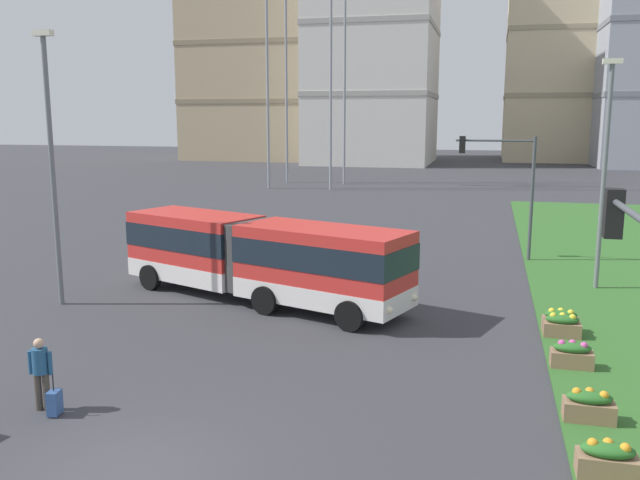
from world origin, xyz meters
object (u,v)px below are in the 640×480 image
articulated_bus (259,257)px  apartment_tower_westcentre (374,31)px  flower_planter_1 (589,405)px  streetlight_left (52,159)px  flower_planter_2 (572,354)px  traffic_light_far_right (507,176)px  rolling_suitcase (55,402)px  flower_planter_0 (607,460)px  flower_planter_3 (562,325)px  pedestrian_crossing (41,369)px  traffic_light_near_right (639,338)px  flower_planter_4 (560,321)px  streetlight_median (605,166)px  apartment_tower_centre (585,2)px

articulated_bus → apartment_tower_westcentre: 78.76m
flower_planter_1 → streetlight_left: bearing=161.7°
flower_planter_2 → traffic_light_far_right: traffic_light_far_right is taller
rolling_suitcase → streetlight_left: size_ratio=0.10×
rolling_suitcase → flower_planter_0: rolling_suitcase is taller
articulated_bus → flower_planter_3: size_ratio=10.81×
flower_planter_1 → streetlight_left: streetlight_left is taller
flower_planter_2 → pedestrian_crossing: bearing=-155.1°
articulated_bus → rolling_suitcase: size_ratio=12.26×
flower_planter_3 → traffic_light_near_right: (-0.40, -11.98, 3.49)m
flower_planter_1 → flower_planter_4: bearing=90.0°
flower_planter_3 → streetlight_median: size_ratio=0.12×
pedestrian_crossing → flower_planter_1: (12.25, 2.32, -0.58)m
rolling_suitcase → streetlight_median: size_ratio=0.11×
rolling_suitcase → apartment_tower_westcentre: (-7.41, 86.82, 18.44)m
flower_planter_2 → flower_planter_4: 3.17m
traffic_light_far_right → streetlight_median: bearing=-54.5°
articulated_bus → streetlight_left: 8.07m
flower_planter_0 → flower_planter_4: 9.00m
flower_planter_1 → streetlight_left: 18.87m
flower_planter_3 → streetlight_left: streetlight_left is taller
articulated_bus → flower_planter_4: bearing=-7.6°
articulated_bus → streetlight_median: (12.35, 4.72, 3.22)m
apartment_tower_centre → flower_planter_2: bearing=-96.3°
flower_planter_4 → traffic_light_far_right: (-1.58, 11.00, 3.59)m
flower_planter_1 → flower_planter_4: (0.00, 6.53, 0.00)m
articulated_bus → flower_planter_2: size_ratio=10.81×
flower_planter_0 → flower_planter_1: bearing=90.0°
traffic_light_far_right → flower_planter_2: bearing=-83.6°
flower_planter_1 → apartment_tower_centre: (10.36, 96.53, 23.01)m
apartment_tower_centre → streetlight_left: bearing=-106.9°
articulated_bus → flower_planter_3: articulated_bus is taller
flower_planter_1 → flower_planter_4: 6.53m
articulated_bus → flower_planter_4: 10.61m
streetlight_left → articulated_bus: bearing=17.8°
flower_planter_4 → streetlight_left: streetlight_left is taller
flower_planter_3 → flower_planter_1: bearing=-90.0°
flower_planter_3 → streetlight_left: size_ratio=0.11×
pedestrian_crossing → traffic_light_near_right: (11.85, -3.65, 2.92)m
articulated_bus → traffic_light_far_right: 13.28m
flower_planter_4 → apartment_tower_centre: size_ratio=0.02×
pedestrian_crossing → traffic_light_far_right: (10.66, 19.85, 3.01)m
traffic_light_far_right → apartment_tower_centre: apartment_tower_centre is taller
traffic_light_far_right → streetlight_left: (-15.73, -11.81, 1.25)m
traffic_light_far_right → rolling_suitcase: bearing=-117.0°
articulated_bus → traffic_light_near_right: size_ratio=2.12×
flower_planter_0 → traffic_light_far_right: bearing=94.5°
articulated_bus → apartment_tower_westcentre: (-8.76, 76.38, 17.10)m
flower_planter_3 → traffic_light_near_right: size_ratio=0.20×
flower_planter_0 → flower_planter_4: (0.00, 9.00, 0.00)m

